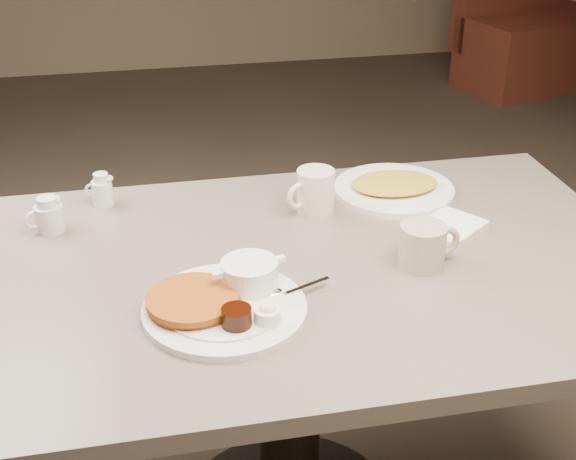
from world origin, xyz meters
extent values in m
cube|color=slate|center=(0.00, 0.00, 0.73)|extent=(1.50, 0.90, 0.04)
cylinder|color=black|center=(0.00, 0.00, 0.38)|extent=(0.14, 0.14, 0.69)
cylinder|color=white|center=(-0.15, -0.15, 0.76)|extent=(0.37, 0.37, 0.01)
cylinder|color=white|center=(-0.15, -0.15, 0.77)|extent=(0.28, 0.28, 0.00)
cylinder|color=#A55011|center=(-0.21, -0.13, 0.77)|extent=(0.21, 0.21, 0.01)
cylinder|color=#A55011|center=(-0.21, -0.14, 0.78)|extent=(0.21, 0.21, 0.01)
cylinder|color=white|center=(-0.10, -0.09, 0.79)|extent=(0.13, 0.13, 0.05)
cube|color=white|center=(-0.16, -0.11, 0.81)|extent=(0.03, 0.02, 0.01)
cube|color=white|center=(-0.04, -0.07, 0.81)|extent=(0.03, 0.02, 0.01)
ellipsoid|color=white|center=(-0.11, -0.09, 0.81)|extent=(0.06, 0.06, 0.03)
ellipsoid|color=white|center=(-0.08, -0.09, 0.81)|extent=(0.05, 0.05, 0.02)
cylinder|color=black|center=(-0.14, -0.22, 0.78)|extent=(0.07, 0.07, 0.04)
cylinder|color=white|center=(-0.08, -0.21, 0.78)|extent=(0.06, 0.06, 0.03)
ellipsoid|color=#FAE4B3|center=(-0.08, -0.21, 0.79)|extent=(0.04, 0.04, 0.02)
cube|color=white|center=(0.00, -0.12, 0.77)|extent=(0.11, 0.06, 0.00)
ellipsoid|color=white|center=(-0.06, -0.12, 0.77)|extent=(0.04, 0.03, 0.01)
cylinder|color=#B6AE97|center=(0.26, -0.05, 0.80)|extent=(0.11, 0.11, 0.09)
cylinder|color=black|center=(0.26, -0.05, 0.83)|extent=(0.09, 0.09, 0.01)
torus|color=#B6AE97|center=(0.31, -0.05, 0.80)|extent=(0.07, 0.02, 0.07)
cube|color=white|center=(0.38, 0.07, 0.76)|extent=(0.18, 0.18, 0.02)
cylinder|color=white|center=(0.11, 0.23, 0.80)|extent=(0.12, 0.12, 0.10)
torus|color=white|center=(0.06, 0.21, 0.80)|extent=(0.06, 0.04, 0.06)
cylinder|color=silver|center=(-0.49, 0.25, 0.78)|extent=(0.06, 0.06, 0.06)
cylinder|color=silver|center=(-0.49, 0.25, 0.82)|extent=(0.05, 0.05, 0.02)
cone|color=silver|center=(-0.47, 0.26, 0.82)|extent=(0.03, 0.03, 0.02)
torus|color=silver|center=(-0.52, 0.24, 0.79)|extent=(0.04, 0.03, 0.04)
cylinder|color=white|center=(-0.37, 0.36, 0.78)|extent=(0.05, 0.05, 0.06)
cylinder|color=white|center=(-0.37, 0.36, 0.82)|extent=(0.04, 0.04, 0.02)
cone|color=white|center=(-0.36, 0.35, 0.82)|extent=(0.02, 0.02, 0.02)
torus|color=white|center=(-0.40, 0.37, 0.79)|extent=(0.03, 0.02, 0.03)
cylinder|color=white|center=(0.32, 0.29, 0.76)|extent=(0.30, 0.30, 0.01)
ellipsoid|color=gold|center=(0.32, 0.29, 0.78)|extent=(0.21, 0.15, 0.02)
cube|color=brown|center=(2.45, 3.20, 0.23)|extent=(1.46, 0.87, 0.45)
camera|label=1|loc=(-0.28, -1.34, 1.57)|focal=48.68mm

